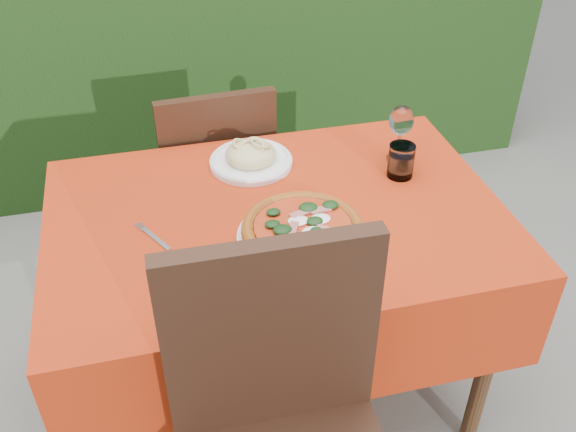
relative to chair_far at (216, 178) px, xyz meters
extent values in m
plane|color=#65615B|center=(0.09, -0.58, -0.51)|extent=(60.00, 60.00, 0.00)
cube|color=black|center=(0.09, 0.97, 0.29)|extent=(3.20, 0.55, 1.60)
cube|color=#4A3017|center=(0.09, -0.58, 0.21)|extent=(1.20, 0.80, 0.04)
cylinder|color=#4A3017|center=(0.63, -0.92, -0.16)|extent=(0.05, 0.05, 0.70)
cylinder|color=#4A3017|center=(-0.45, -0.24, -0.16)|extent=(0.05, 0.05, 0.70)
cylinder|color=#4A3017|center=(0.63, -0.24, -0.16)|extent=(0.05, 0.05, 0.70)
cube|color=#B92D0E|center=(0.09, -0.58, 0.08)|extent=(1.26, 0.86, 0.32)
cube|color=black|center=(-0.03, -1.05, 0.27)|extent=(0.47, 0.05, 0.51)
cube|color=black|center=(0.00, 0.08, -0.08)|extent=(0.42, 0.42, 0.04)
cube|color=black|center=(0.01, -0.10, 0.16)|extent=(0.40, 0.06, 0.44)
cylinder|color=black|center=(0.16, 0.26, -0.30)|extent=(0.03, 0.03, 0.41)
cylinder|color=black|center=(-0.18, 0.24, -0.30)|extent=(0.03, 0.03, 0.41)
cylinder|color=black|center=(0.18, -0.08, -0.30)|extent=(0.03, 0.03, 0.41)
cylinder|color=black|center=(-0.17, -0.10, -0.30)|extent=(0.03, 0.03, 0.41)
cylinder|color=silver|center=(0.13, -0.72, 0.25)|extent=(0.34, 0.34, 0.02)
cylinder|color=#C5651B|center=(0.13, -0.72, 0.27)|extent=(0.35, 0.35, 0.02)
cylinder|color=#A20E0A|center=(0.13, -0.72, 0.29)|extent=(0.28, 0.28, 0.01)
cylinder|color=white|center=(0.08, -0.32, 0.25)|extent=(0.25, 0.25, 0.02)
ellipsoid|color=#EDE294|center=(0.08, -0.32, 0.28)|extent=(0.18, 0.18, 0.07)
cylinder|color=silver|center=(0.50, -0.49, 0.29)|extent=(0.08, 0.08, 0.10)
cylinder|color=#A9CFE5|center=(0.50, -0.49, 0.28)|extent=(0.07, 0.07, 0.07)
cylinder|color=silver|center=(0.52, -0.40, 0.24)|extent=(0.07, 0.07, 0.01)
cylinder|color=silver|center=(0.52, -0.40, 0.29)|extent=(0.01, 0.01, 0.09)
ellipsoid|color=silver|center=(0.52, -0.40, 0.38)|extent=(0.08, 0.08, 0.09)
cube|color=silver|center=(-0.24, -0.62, 0.24)|extent=(0.10, 0.15, 0.00)
camera|label=1|loc=(-0.22, -1.98, 1.29)|focal=40.00mm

